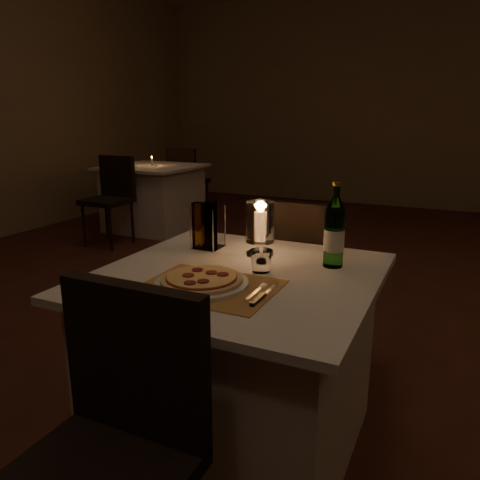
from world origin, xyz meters
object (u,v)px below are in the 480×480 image
at_px(main_table, 238,361).
at_px(water_bottle, 334,233).
at_px(tumbler, 261,261).
at_px(hurricane_candle, 260,224).
at_px(neighbor_table_left, 154,197).
at_px(pizza, 202,279).
at_px(chair_far, 297,267).
at_px(plate, 202,283).
at_px(chair_near, 114,431).

relative_size(main_table, water_bottle, 3.08).
distance_m(tumbler, hurricane_candle, 0.24).
height_order(tumbler, neighbor_table_left, tumbler).
distance_m(pizza, water_bottle, 0.54).
bearing_deg(hurricane_candle, neighbor_table_left, 132.42).
height_order(pizza, hurricane_candle, hurricane_candle).
xyz_separation_m(chair_far, tumbler, (0.08, -0.67, 0.23)).
relative_size(plate, pizza, 1.14).
bearing_deg(plate, neighbor_table_left, 127.92).
xyz_separation_m(chair_near, plate, (-0.05, 0.53, 0.20)).
distance_m(pizza, neighbor_table_left, 4.01).
relative_size(chair_far, pizza, 3.21).
distance_m(chair_near, pizza, 0.58).
xyz_separation_m(chair_near, pizza, (-0.05, 0.53, 0.22)).
relative_size(plate, hurricane_candle, 1.42).
bearing_deg(tumbler, plate, -119.18).
height_order(chair_far, water_bottle, water_bottle).
height_order(plate, pizza, pizza).
height_order(tumbler, hurricane_candle, hurricane_candle).
height_order(water_bottle, hurricane_candle, water_bottle).
relative_size(chair_near, pizza, 3.21).
bearing_deg(neighbor_table_left, water_bottle, -44.40).
distance_m(main_table, water_bottle, 0.62).
height_order(main_table, chair_far, chair_far).
relative_size(plate, tumbler, 3.79).
height_order(chair_near, plate, chair_near).
distance_m(hurricane_candle, neighbor_table_left, 3.72).
height_order(chair_near, hurricane_candle, hurricane_candle).
relative_size(pizza, neighbor_table_left, 0.28).
bearing_deg(main_table, chair_near, -90.00).
relative_size(pizza, hurricane_candle, 1.24).
relative_size(main_table, plate, 3.12).
xyz_separation_m(chair_far, neighbor_table_left, (-2.50, 2.25, -0.18)).
relative_size(chair_near, water_bottle, 2.77).
xyz_separation_m(tumbler, hurricane_candle, (-0.09, 0.20, 0.09)).
bearing_deg(neighbor_table_left, tumbler, -48.60).
distance_m(plate, neighbor_table_left, 4.01).
bearing_deg(hurricane_candle, plate, -94.89).
height_order(main_table, pizza, pizza).
xyz_separation_m(chair_far, plate, (-0.05, -0.89, 0.20)).
bearing_deg(pizza, water_bottle, 49.18).
bearing_deg(tumbler, chair_far, 96.41).
xyz_separation_m(pizza, water_bottle, (0.35, 0.40, 0.10)).
relative_size(main_table, chair_near, 1.11).
distance_m(main_table, tumbler, 0.42).
bearing_deg(main_table, water_bottle, 36.83).
xyz_separation_m(main_table, chair_far, (-0.00, 0.71, 0.18)).
xyz_separation_m(main_table, tumbler, (0.08, 0.04, 0.41)).
height_order(plate, water_bottle, water_bottle).
height_order(main_table, water_bottle, water_bottle).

